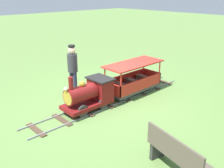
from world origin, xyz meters
TOP-DOWN VIEW (x-y plane):
  - ground_plane at (0.00, 0.00)m, footprint 60.00×60.00m
  - track at (0.00, 0.03)m, footprint 0.78×5.70m
  - locomotive at (0.00, 0.88)m, footprint 0.74×1.45m
  - passenger_car at (0.00, -0.87)m, footprint 0.84×2.00m
  - conductor_person at (1.12, 0.64)m, footprint 0.30×0.30m
  - park_bench at (-3.14, 1.43)m, footprint 1.36×0.67m

SIDE VIEW (x-z plane):
  - ground_plane at x=0.00m, z-range 0.00..0.00m
  - track at x=0.00m, z-range 0.00..0.04m
  - park_bench at x=-3.14m, z-range 0.01..0.83m
  - passenger_car at x=0.00m, z-range -0.06..0.91m
  - locomotive at x=0.00m, z-range -0.05..1.01m
  - conductor_person at x=1.12m, z-range 0.15..1.77m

